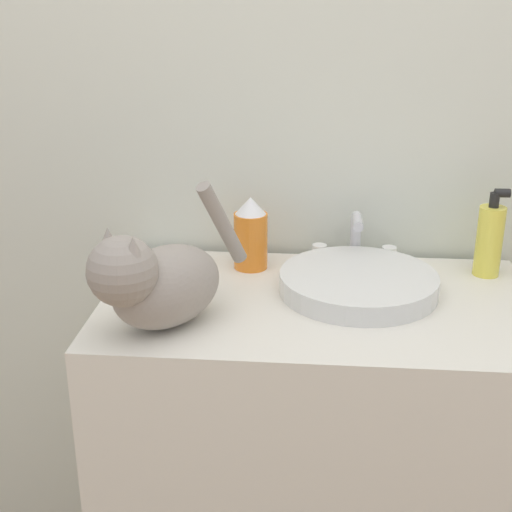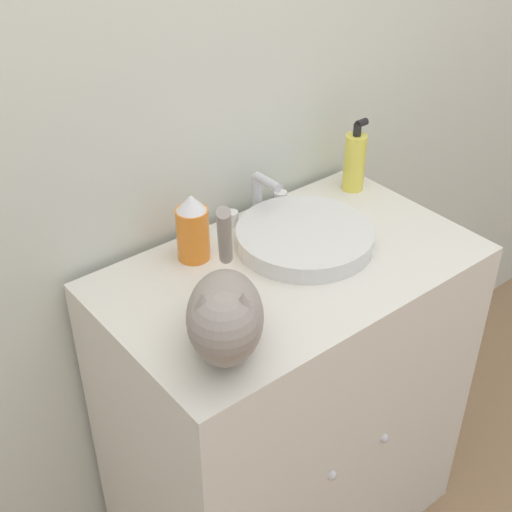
% 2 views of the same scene
% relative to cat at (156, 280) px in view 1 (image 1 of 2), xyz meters
% --- Properties ---
extents(wall_back, '(6.00, 0.05, 2.50)m').
position_rel_cat_xyz_m(wall_back, '(0.28, 0.43, 0.29)').
color(wall_back, silver).
rests_on(wall_back, ground_plane).
extents(vanity_cabinet, '(0.84, 0.51, 0.87)m').
position_rel_cat_xyz_m(vanity_cabinet, '(0.28, 0.14, -0.53)').
color(vanity_cabinet, silver).
rests_on(vanity_cabinet, ground_plane).
extents(sink_basin, '(0.31, 0.31, 0.04)m').
position_rel_cat_xyz_m(sink_basin, '(0.36, 0.18, -0.07)').
color(sink_basin, silver).
rests_on(sink_basin, vanity_cabinet).
extents(faucet, '(0.18, 0.09, 0.12)m').
position_rel_cat_xyz_m(faucet, '(0.36, 0.35, -0.04)').
color(faucet, silver).
rests_on(faucet, vanity_cabinet).
extents(cat, '(0.27, 0.33, 0.24)m').
position_rel_cat_xyz_m(cat, '(0.00, 0.00, 0.00)').
color(cat, gray).
rests_on(cat, vanity_cabinet).
extents(soap_bottle, '(0.06, 0.05, 0.19)m').
position_rel_cat_xyz_m(soap_bottle, '(0.63, 0.30, -0.01)').
color(soap_bottle, '#EADB4C').
rests_on(soap_bottle, vanity_cabinet).
extents(spray_bottle, '(0.07, 0.07, 0.16)m').
position_rel_cat_xyz_m(spray_bottle, '(0.14, 0.30, -0.02)').
color(spray_bottle, orange).
rests_on(spray_bottle, vanity_cabinet).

